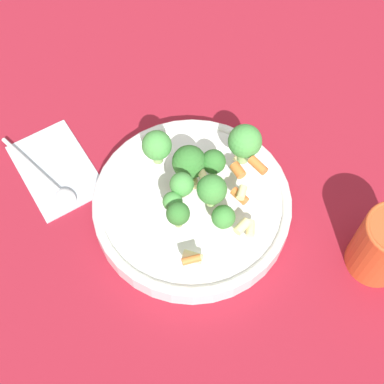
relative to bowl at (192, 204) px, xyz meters
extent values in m
plane|color=maroon|center=(0.00, 0.00, -0.02)|extent=(3.00, 3.00, 0.00)
cylinder|color=white|center=(0.00, 0.00, 0.00)|extent=(0.29, 0.29, 0.03)
torus|color=white|center=(0.00, 0.00, 0.01)|extent=(0.29, 0.29, 0.01)
cylinder|color=#8CB766|center=(0.03, 0.01, 0.03)|extent=(0.02, 0.02, 0.02)
sphere|color=#33722D|center=(0.03, 0.01, 0.06)|extent=(0.05, 0.05, 0.05)
cylinder|color=#8CB766|center=(-0.04, 0.02, 0.06)|extent=(0.01, 0.01, 0.01)
sphere|color=#479342|center=(-0.04, 0.02, 0.08)|extent=(0.03, 0.03, 0.03)
cylinder|color=#8CB766|center=(-0.04, -0.05, 0.03)|extent=(0.01, 0.01, 0.01)
sphere|color=#3D8438|center=(-0.04, -0.05, 0.05)|extent=(0.03, 0.03, 0.03)
cylinder|color=#8CB766|center=(-0.02, 0.01, 0.06)|extent=(0.01, 0.01, 0.01)
sphere|color=#479342|center=(-0.02, 0.01, 0.08)|extent=(0.03, 0.03, 0.03)
cylinder|color=#8CB766|center=(0.07, -0.06, 0.04)|extent=(0.02, 0.02, 0.03)
sphere|color=#479342|center=(0.07, -0.06, 0.07)|extent=(0.05, 0.05, 0.05)
cylinder|color=#8CB766|center=(0.04, 0.06, 0.06)|extent=(0.01, 0.01, 0.02)
sphere|color=#479342|center=(0.04, 0.06, 0.08)|extent=(0.04, 0.04, 0.04)
cylinder|color=#8CB766|center=(-0.06, 0.01, 0.06)|extent=(0.01, 0.01, 0.02)
sphere|color=#33722D|center=(-0.06, 0.01, 0.09)|extent=(0.03, 0.03, 0.03)
cylinder|color=#8CB766|center=(0.04, -0.02, 0.04)|extent=(0.01, 0.01, 0.02)
sphere|color=#33722D|center=(0.04, -0.02, 0.06)|extent=(0.03, 0.03, 0.03)
cylinder|color=#8CB766|center=(-0.02, -0.03, 0.06)|extent=(0.01, 0.01, 0.02)
sphere|color=#3D8438|center=(-0.02, -0.03, 0.08)|extent=(0.04, 0.04, 0.04)
cylinder|color=#8CB766|center=(0.00, -0.03, 0.03)|extent=(0.01, 0.01, 0.02)
sphere|color=#33722D|center=(0.00, -0.03, 0.05)|extent=(0.03, 0.03, 0.03)
cylinder|color=beige|center=(-0.09, -0.02, 0.03)|extent=(0.02, 0.03, 0.01)
cylinder|color=orange|center=(0.04, -0.08, 0.07)|extent=(0.03, 0.03, 0.01)
cylinder|color=beige|center=(0.08, -0.06, 0.03)|extent=(0.02, 0.02, 0.01)
cylinder|color=beige|center=(0.02, -0.01, 0.06)|extent=(0.03, 0.02, 0.01)
cylinder|color=#729E4C|center=(0.01, 0.01, 0.03)|extent=(0.03, 0.02, 0.01)
cylinder|color=beige|center=(-0.04, -0.09, 0.03)|extent=(0.02, 0.01, 0.01)
cylinder|color=orange|center=(-0.10, -0.02, 0.05)|extent=(0.02, 0.03, 0.01)
cylinder|color=beige|center=(0.00, -0.07, 0.06)|extent=(0.02, 0.01, 0.01)
cylinder|color=orange|center=(0.02, 0.01, 0.03)|extent=(0.02, 0.03, 0.01)
cylinder|color=orange|center=(0.04, -0.06, 0.05)|extent=(0.03, 0.02, 0.01)
cylinder|color=beige|center=(0.01, 0.00, 0.04)|extent=(0.02, 0.02, 0.01)
cylinder|color=orange|center=(0.00, -0.07, 0.05)|extent=(0.02, 0.03, 0.01)
cylinder|color=beige|center=(-0.04, -0.08, 0.04)|extent=(0.03, 0.02, 0.01)
cylinder|color=beige|center=(0.05, 0.07, 0.04)|extent=(0.01, 0.02, 0.01)
cylinder|color=#CC4C23|center=(-0.03, -0.27, 0.03)|extent=(0.08, 0.08, 0.10)
cube|color=#B2BCC6|center=(0.03, 0.22, -0.02)|extent=(0.19, 0.18, 0.01)
cylinder|color=silver|center=(0.03, 0.26, -0.01)|extent=(0.08, 0.12, 0.01)
ellipsoid|color=silver|center=(-0.02, 0.19, -0.01)|extent=(0.04, 0.04, 0.01)
camera|label=1|loc=(-0.36, -0.07, 0.68)|focal=50.00mm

